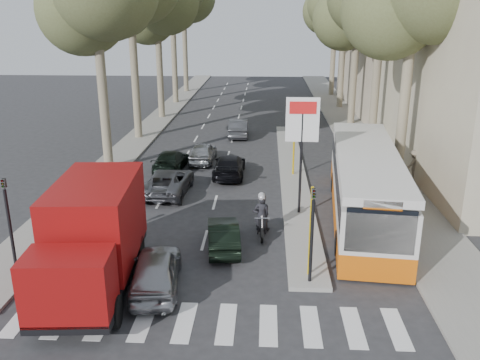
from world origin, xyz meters
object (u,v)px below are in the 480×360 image
object	(u,v)px
dark_hatchback	(223,235)
city_bus	(365,184)
motorcycle	(261,215)
silver_hatchback	(156,270)
red_truck	(93,235)

from	to	relation	value
dark_hatchback	city_bus	bearing A→B (deg)	-158.33
city_bus	dark_hatchback	bearing A→B (deg)	-145.43
dark_hatchback	motorcycle	distance (m)	2.20
city_bus	motorcycle	distance (m)	5.14
dark_hatchback	silver_hatchback	bearing A→B (deg)	50.83
silver_hatchback	red_truck	size ratio (longest dim) A/B	0.59
dark_hatchback	city_bus	world-z (taller)	city_bus
red_truck	motorcycle	world-z (taller)	red_truck
dark_hatchback	motorcycle	size ratio (longest dim) A/B	1.61
motorcycle	silver_hatchback	bearing A→B (deg)	-129.00
red_truck	dark_hatchback	bearing A→B (deg)	33.36
motorcycle	red_truck	bearing A→B (deg)	-142.60
dark_hatchback	city_bus	xyz separation A→B (m)	(6.24, 3.44, 1.13)
red_truck	city_bus	world-z (taller)	red_truck
silver_hatchback	city_bus	size ratio (longest dim) A/B	0.33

